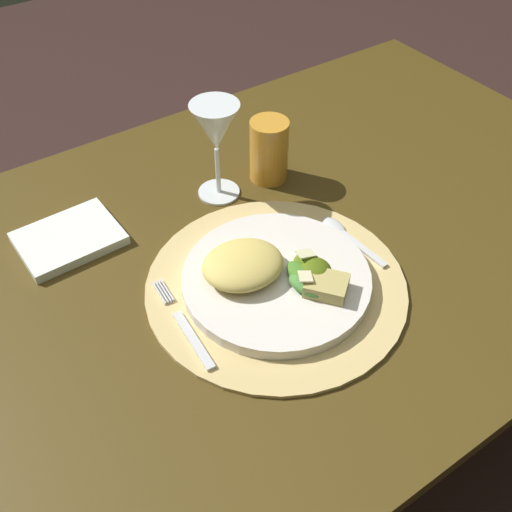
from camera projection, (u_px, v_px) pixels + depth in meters
ground_plane at (255, 469)px, 1.40m from camera, size 6.00×6.00×0.00m
dining_table at (254, 299)px, 0.98m from camera, size 1.36×0.82×0.71m
placemat at (276, 285)px, 0.85m from camera, size 0.37×0.37×0.01m
dinner_plate at (276, 279)px, 0.84m from camera, size 0.27×0.27×0.02m
pasta_serving at (243, 265)px, 0.83m from camera, size 0.13×0.12×0.03m
salad_greens at (310, 273)px, 0.82m from camera, size 0.07×0.09×0.03m
bread_piece at (326, 286)px, 0.81m from camera, size 0.07×0.07×0.02m
fork at (185, 327)px, 0.79m from camera, size 0.03×0.17×0.00m
spoon at (342, 233)px, 0.92m from camera, size 0.03×0.13×0.01m
napkin at (69, 238)px, 0.91m from camera, size 0.15×0.12×0.02m
wine_glass at (216, 131)px, 0.92m from camera, size 0.08×0.08×0.17m
amber_tumbler at (269, 150)px, 1.00m from camera, size 0.06×0.06×0.11m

